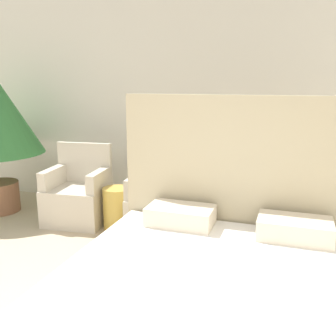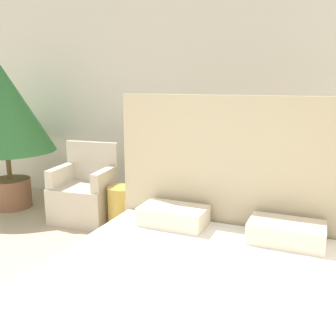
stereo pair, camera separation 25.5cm
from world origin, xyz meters
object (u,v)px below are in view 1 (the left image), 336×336
(armchair_near_window_left, at_px, (78,198))
(side_table, at_px, (117,208))
(armchair_near_window_right, at_px, (162,208))
(bed, at_px, (212,319))

(armchair_near_window_left, height_order, side_table, armchair_near_window_left)
(armchair_near_window_right, bearing_deg, armchair_near_window_left, 175.62)
(bed, relative_size, armchair_near_window_left, 2.31)
(armchair_near_window_right, distance_m, side_table, 0.52)
(bed, xyz_separation_m, armchair_near_window_right, (-0.92, 1.77, -0.03))
(armchair_near_window_right, height_order, side_table, armchair_near_window_right)
(bed, bearing_deg, armchair_near_window_right, 117.39)
(side_table, bearing_deg, armchair_near_window_right, 4.41)
(bed, distance_m, side_table, 2.25)
(bed, height_order, armchair_near_window_left, bed)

